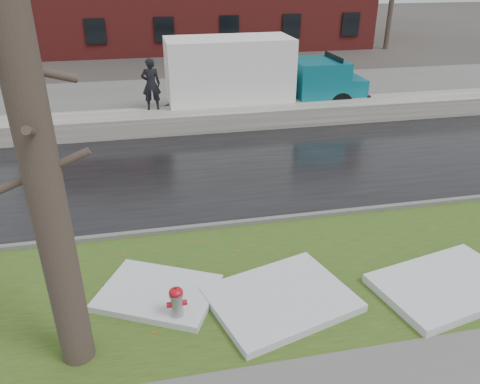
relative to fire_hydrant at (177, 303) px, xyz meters
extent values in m
plane|color=#47423D|center=(1.66, 2.18, -0.45)|extent=(120.00, 120.00, 0.00)
cube|color=#2C4617|center=(1.66, 0.93, -0.43)|extent=(60.00, 4.50, 0.04)
cube|color=black|center=(1.66, 6.68, -0.44)|extent=(60.00, 7.00, 0.03)
cube|color=slate|center=(1.66, 15.18, -0.44)|extent=(60.00, 9.00, 0.03)
cube|color=slate|center=(1.66, 3.18, -0.38)|extent=(60.00, 0.15, 0.14)
cube|color=beige|center=(1.66, 10.88, -0.08)|extent=(60.00, 1.60, 0.75)
cylinder|color=brown|center=(-4.34, 28.18, 2.80)|extent=(0.36, 0.36, 6.50)
cylinder|color=brown|center=(17.66, 26.18, 2.80)|extent=(0.36, 0.36, 6.50)
cylinder|color=#929499|center=(0.00, -0.01, -0.08)|extent=(0.23, 0.23, 0.66)
ellipsoid|color=red|center=(0.00, -0.01, 0.25)|extent=(0.27, 0.27, 0.15)
cylinder|color=red|center=(0.00, -0.01, 0.34)|extent=(0.05, 0.05, 0.05)
cylinder|color=red|center=(-0.14, -0.01, -0.01)|extent=(0.10, 0.11, 0.10)
cylinder|color=red|center=(0.14, 0.00, -0.01)|extent=(0.10, 0.11, 0.10)
cylinder|color=#929499|center=(-0.01, 0.13, -0.01)|extent=(0.14, 0.10, 0.13)
cylinder|color=brown|center=(-1.70, -0.49, 2.87)|extent=(0.65, 0.65, 6.56)
cylinder|color=brown|center=(-1.70, -0.49, 3.52)|extent=(0.34, 1.62, 0.68)
cylinder|color=brown|center=(-1.70, -0.49, 4.37)|extent=(1.27, 0.88, 0.62)
cylinder|color=brown|center=(-1.70, -0.49, 2.96)|extent=(1.36, 0.19, 0.59)
cube|color=black|center=(4.45, 12.20, 0.15)|extent=(7.47, 1.03, 0.21)
cube|color=white|center=(3.24, 12.18, 1.51)|extent=(5.06, 2.40, 2.52)
cube|color=#0E6D80|center=(7.11, 12.23, 0.95)|extent=(2.17, 2.27, 1.58)
cube|color=#0E6D80|center=(8.46, 12.25, 0.57)|extent=(1.15, 2.07, 0.84)
cube|color=black|center=(7.76, 12.24, 1.51)|extent=(0.10, 1.87, 0.84)
cube|color=black|center=(0.16, 12.14, -0.15)|extent=(1.61, 1.14, 0.63)
cylinder|color=black|center=(7.82, 11.26, 0.06)|extent=(1.03, 0.29, 1.03)
cylinder|color=black|center=(7.79, 13.22, 0.06)|extent=(1.03, 0.29, 1.03)
cylinder|color=black|center=(3.53, 11.21, 0.06)|extent=(1.03, 0.29, 1.03)
cylinder|color=black|center=(3.51, 13.16, 0.06)|extent=(1.03, 0.29, 1.03)
cylinder|color=black|center=(2.04, 11.19, 0.06)|extent=(1.03, 0.29, 1.03)
cylinder|color=black|center=(2.01, 13.14, 0.06)|extent=(1.03, 0.29, 1.03)
imported|color=black|center=(0.06, 11.33, 1.28)|extent=(0.72, 0.48, 1.96)
cube|color=silver|center=(2.00, 0.12, -0.33)|extent=(3.06, 2.65, 0.16)
cube|color=silver|center=(-0.32, 0.79, -0.34)|extent=(2.68, 2.42, 0.14)
cube|color=silver|center=(5.38, -0.18, -0.32)|extent=(3.12, 2.35, 0.18)
camera|label=1|loc=(-0.23, -6.73, 5.56)|focal=35.00mm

